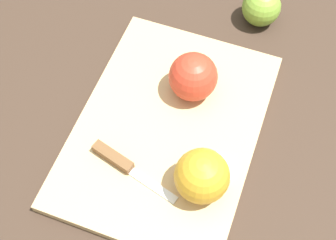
{
  "coord_description": "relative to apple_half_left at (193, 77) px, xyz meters",
  "views": [
    {
      "loc": [
        0.37,
        0.12,
        0.7
      ],
      "look_at": [
        0.0,
        0.0,
        0.04
      ],
      "focal_mm": 50.0,
      "sensor_mm": 36.0,
      "label": 1
    }
  ],
  "objects": [
    {
      "name": "ground_plane",
      "position": [
        0.08,
        -0.02,
        -0.06
      ],
      "size": [
        4.0,
        4.0,
        0.0
      ],
      "primitive_type": "plane",
      "color": "#38281E"
    },
    {
      "name": "apple_half_left",
      "position": [
        0.0,
        0.0,
        0.0
      ],
      "size": [
        0.08,
        0.08,
        0.08
      ],
      "rotation": [
        0.0,
        0.0,
        4.54
      ],
      "color": "red",
      "rests_on": "cutting_board"
    },
    {
      "name": "cutting_board",
      "position": [
        0.08,
        -0.02,
        -0.05
      ],
      "size": [
        0.43,
        0.31,
        0.02
      ],
      "color": "tan",
      "rests_on": "ground_plane"
    },
    {
      "name": "knife",
      "position": [
        0.17,
        -0.07,
        -0.03
      ],
      "size": [
        0.06,
        0.16,
        0.02
      ],
      "rotation": [
        0.0,
        0.0,
        1.26
      ],
      "color": "silver",
      "rests_on": "cutting_board"
    },
    {
      "name": "apple_half_right",
      "position": [
        0.17,
        0.06,
        0.0
      ],
      "size": [
        0.08,
        0.08,
        0.08
      ],
      "rotation": [
        0.0,
        0.0,
        3.3
      ],
      "color": "gold",
      "rests_on": "cutting_board"
    },
    {
      "name": "apple_slice",
      "position": [
        0.14,
        0.08,
        -0.04
      ],
      "size": [
        0.06,
        0.06,
        0.01
      ],
      "color": "#EFE5C6",
      "rests_on": "cutting_board"
    },
    {
      "name": "apple_whole",
      "position": [
        -0.21,
        0.08,
        -0.02
      ],
      "size": [
        0.07,
        0.07,
        0.09
      ],
      "color": "olive",
      "rests_on": "ground_plane"
    }
  ]
}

